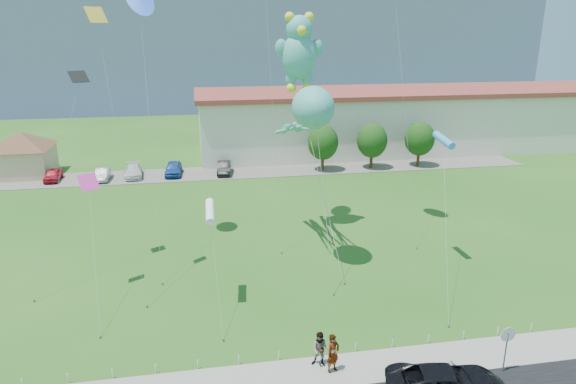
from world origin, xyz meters
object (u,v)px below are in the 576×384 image
(warehouse, at_px, (417,119))
(octopus_kite, at_px, (308,116))
(stop_sign, at_px, (507,339))
(pedestrian_left, at_px, (333,353))
(parked_car_red, at_px, (53,175))
(parked_car_black, at_px, (224,168))
(parked_car_blue, at_px, (173,168))
(pedestrian_right, at_px, (320,349))
(parked_car_white, at_px, (133,171))
(pavilion, at_px, (22,149))
(parked_car_silver, at_px, (102,174))
(teddy_bear_kite, at_px, (299,51))

(warehouse, height_order, octopus_kite, octopus_kite)
(stop_sign, height_order, pedestrian_left, stop_sign)
(parked_car_red, bearing_deg, pedestrian_left, -60.62)
(warehouse, xyz_separation_m, parked_car_black, (-27.54, -9.49, -3.37))
(pedestrian_left, xyz_separation_m, parked_car_blue, (-8.65, 37.76, -0.27))
(warehouse, relative_size, parked_car_blue, 13.68)
(warehouse, bearing_deg, pedestrian_right, -118.49)
(parked_car_white, relative_size, parked_car_blue, 1.03)
(pavilion, relative_size, parked_car_blue, 2.06)
(warehouse, height_order, parked_car_blue, warehouse)
(parked_car_red, bearing_deg, parked_car_white, -0.18)
(warehouse, bearing_deg, parked_car_red, -168.90)
(parked_car_silver, bearing_deg, stop_sign, -58.29)
(warehouse, distance_m, parked_car_red, 47.22)
(warehouse, xyz_separation_m, pedestrian_left, (-24.61, -46.77, -3.04))
(pedestrian_left, bearing_deg, stop_sign, -37.64)
(octopus_kite, bearing_deg, pavilion, 134.58)
(pedestrian_right, distance_m, parked_car_blue, 38.11)
(warehouse, height_order, teddy_bear_kite, teddy_bear_kite)
(pedestrian_left, distance_m, parked_car_silver, 40.50)
(pedestrian_right, bearing_deg, parked_car_red, 142.74)
(warehouse, distance_m, pedestrian_left, 52.94)
(pedestrian_right, distance_m, octopus_kite, 15.96)
(pavilion, distance_m, teddy_bear_kite, 36.84)
(pedestrian_left, bearing_deg, parked_car_silver, 86.14)
(warehouse, xyz_separation_m, teddy_bear_kite, (-22.49, -27.73, 10.24))
(parked_car_blue, bearing_deg, parked_car_black, -1.65)
(pedestrian_left, distance_m, parked_car_white, 39.94)
(parked_car_white, bearing_deg, pedestrian_left, -75.33)
(parked_car_blue, relative_size, teddy_bear_kite, 0.26)
(parked_car_red, xyz_separation_m, teddy_bear_kite, (23.73, -18.66, 13.66))
(pedestrian_left, bearing_deg, parked_car_red, 92.21)
(stop_sign, xyz_separation_m, parked_car_black, (-11.04, 38.72, -1.12))
(pavilion, xyz_separation_m, parked_car_silver, (9.08, -3.70, -2.33))
(pedestrian_left, relative_size, parked_car_black, 0.47)
(pedestrian_left, bearing_deg, parked_car_blue, 75.30)
(pedestrian_left, height_order, octopus_kite, octopus_kite)
(parked_car_silver, bearing_deg, pedestrian_left, -66.93)
(pedestrian_left, relative_size, parked_car_silver, 0.51)
(pedestrian_right, bearing_deg, parked_car_blue, 125.50)
(pavilion, relative_size, pedestrian_left, 4.67)
(parked_car_red, bearing_deg, pedestrian_right, -60.82)
(parked_car_blue, bearing_deg, parked_car_silver, -171.68)
(parked_car_black, bearing_deg, octopus_kite, -73.46)
(parked_car_silver, bearing_deg, parked_car_blue, 4.51)
(parked_car_black, bearing_deg, parked_car_red, -175.54)
(teddy_bear_kite, bearing_deg, octopus_kite, -95.00)
(pavilion, xyz_separation_m, octopus_kite, (27.01, -27.42, 7.26))
(teddy_bear_kite, bearing_deg, pavilion, 141.70)
(parked_car_red, xyz_separation_m, parked_car_white, (8.54, 0.04, 0.02))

